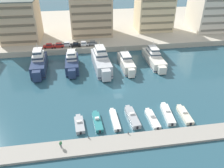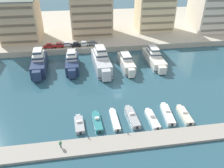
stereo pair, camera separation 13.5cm
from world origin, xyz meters
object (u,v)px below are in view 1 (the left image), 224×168
object	(u,v)px
motorboat_cream_mid_right	(184,115)
car_white_center	(83,44)
motorboat_white_center_right	(167,114)
motorboat_grey_far_left	(79,124)
pedestrian_near_edge	(61,144)
motorboat_white_center	(152,119)
car_black_center_left	(76,44)
motorboat_grey_center_left	(132,117)
car_white_mid_left	(67,44)
car_grey_center_right	(92,43)
yacht_silver_mid_left	(101,61)
motorboat_white_mid_left	(115,120)
motorboat_teal_left	(97,121)
yacht_navy_far_left	(39,63)
yacht_navy_left	(72,63)
yacht_ivory_center	(154,58)
yacht_ivory_center_left	(126,63)
car_red_far_left	(49,46)
car_red_left	(59,45)

from	to	relation	value
motorboat_cream_mid_right	car_white_center	xyz separation A→B (m)	(-22.03, 45.52, 2.68)
motorboat_white_center_right	motorboat_grey_far_left	bearing A→B (deg)	-178.86
pedestrian_near_edge	motorboat_white_center	bearing A→B (deg)	16.01
car_black_center_left	motorboat_grey_center_left	bearing A→B (deg)	-74.23
car_white_mid_left	car_grey_center_right	distance (m)	10.15
yacht_silver_mid_left	motorboat_cream_mid_right	xyz separation A→B (m)	(16.85, -28.85, -2.21)
yacht_silver_mid_left	motorboat_white_mid_left	size ratio (longest dim) A/B	2.41
motorboat_teal_left	car_grey_center_right	world-z (taller)	car_grey_center_right
yacht_navy_far_left	car_white_center	distance (m)	21.48
yacht_navy_left	car_black_center_left	size ratio (longest dim) A/B	3.72
car_white_center	pedestrian_near_edge	xyz separation A→B (m)	(-6.69, -51.58, -1.62)
yacht_silver_mid_left	car_grey_center_right	xyz separation A→B (m)	(-1.66, 16.88, 0.48)
yacht_silver_mid_left	yacht_ivory_center	size ratio (longest dim) A/B	1.05
yacht_ivory_center_left	yacht_navy_left	bearing A→B (deg)	173.04
yacht_ivory_center	car_red_far_left	bearing A→B (deg)	158.53
yacht_navy_left	motorboat_teal_left	distance (m)	29.92
pedestrian_near_edge	yacht_ivory_center	bearing A→B (deg)	49.72
motorboat_white_center	motorboat_cream_mid_right	bearing A→B (deg)	0.88
car_white_mid_left	car_red_left	bearing A→B (deg)	-168.85
car_red_left	motorboat_teal_left	bearing A→B (deg)	-76.35
car_red_left	car_white_center	world-z (taller)	same
car_white_mid_left	yacht_ivory_center_left	bearing A→B (deg)	-41.64
car_grey_center_right	yacht_ivory_center_left	bearing A→B (deg)	-60.49
yacht_ivory_center_left	car_black_center_left	size ratio (longest dim) A/B	3.78
car_white_center	car_white_mid_left	bearing A→B (deg)	176.87
motorboat_cream_mid_right	car_grey_center_right	xyz separation A→B (m)	(-18.51, 45.73, 2.68)
yacht_silver_mid_left	motorboat_white_center	size ratio (longest dim) A/B	2.58
car_black_center_left	yacht_ivory_center	bearing A→B (deg)	-28.40
motorboat_white_mid_left	pedestrian_near_edge	world-z (taller)	pedestrian_near_edge
yacht_ivory_center_left	car_white_mid_left	world-z (taller)	yacht_ivory_center_left
motorboat_grey_far_left	car_white_mid_left	distance (m)	45.72
yacht_navy_left	car_red_left	world-z (taller)	yacht_navy_left
yacht_navy_left	car_white_center	bearing A→B (deg)	73.63
yacht_navy_far_left	motorboat_grey_far_left	distance (m)	32.57
car_white_mid_left	car_white_center	world-z (taller)	same
car_white_center	yacht_navy_far_left	bearing A→B (deg)	-135.46
yacht_navy_left	motorboat_teal_left	size ratio (longest dim) A/B	2.05
motorboat_white_center	motorboat_cream_mid_right	size ratio (longest dim) A/B	1.03
yacht_navy_left	motorboat_white_center_right	world-z (taller)	yacht_navy_left
motorboat_grey_far_left	car_white_mid_left	bearing A→B (deg)	94.59
motorboat_teal_left	car_red_left	bearing A→B (deg)	103.65
motorboat_white_center	yacht_navy_left	bearing A→B (deg)	121.51
motorboat_white_mid_left	car_white_center	xyz separation A→B (m)	(-5.22, 44.66, 2.74)
yacht_navy_left	yacht_ivory_center_left	distance (m)	18.30
car_white_center	car_red_far_left	bearing A→B (deg)	-179.00
motorboat_cream_mid_right	pedestrian_near_edge	bearing A→B (deg)	-168.09
yacht_navy_left	yacht_ivory_center_left	xyz separation A→B (m)	(18.17, -2.22, -0.27)
car_red_left	motorboat_white_mid_left	bearing A→B (deg)	-71.48
yacht_navy_left	motorboat_white_mid_left	bearing A→B (deg)	-71.55
motorboat_teal_left	motorboat_white_center_right	xyz separation A→B (m)	(16.91, 0.04, 0.10)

